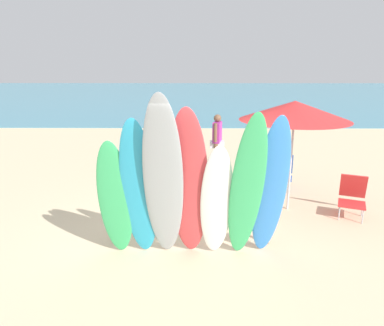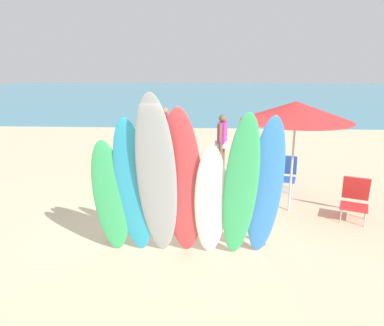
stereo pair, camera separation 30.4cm
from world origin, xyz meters
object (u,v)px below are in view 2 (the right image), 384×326
Objects in this scene: surfboard_blue_6 at (265,191)px; surfboard_white_4 at (210,204)px; surfboard_red_3 at (183,187)px; beachgoer_photographing at (222,138)px; surfboard_teal_1 at (134,191)px; surfboard_green_5 at (240,192)px; beachgoer_by_water at (165,128)px; beach_umbrella at (296,111)px; surfboard_green_0 at (111,199)px; surfboard_rack at (188,213)px; beach_chair_red at (355,197)px; beach_chair_blue at (285,172)px; surfboard_grey_2 at (157,183)px.

surfboard_white_4 is at bearing -178.31° from surfboard_blue_6.
beachgoer_photographing is at bearing 86.19° from surfboard_red_3.
surfboard_teal_1 is 1.56m from surfboard_green_5.
beach_umbrella is (3.16, -4.63, 1.16)m from beachgoer_by_water.
surfboard_green_0 is 2.32m from surfboard_blue_6.
surfboard_rack is 1.13× the size of surfboard_blue_6.
beach_chair_red is at bearing 20.73° from surfboard_rack.
surfboard_teal_1 is 1.06× the size of beach_umbrella.
surfboard_white_4 is at bearing -20.12° from beachgoer_by_water.
beachgoer_by_water is at bearing 103.37° from surfboard_red_3.
surfboard_white_4 reaches higher than beach_chair_blue.
surfboard_grey_2 is at bearing -109.61° from beach_chair_blue.
beach_chair_red is at bearing -13.92° from beach_umbrella.
surfboard_teal_1 reaches higher than beach_chair_red.
surfboard_grey_2 is at bearing -26.50° from beachgoer_by_water.
beach_chair_red is (3.60, 1.97, -0.90)m from surfboard_grey_2.
beach_chair_red is at bearing 34.26° from surfboard_green_5.
surfboard_teal_1 is at bearing -142.54° from beach_umbrella.
surfboard_green_0 is 2.47× the size of beach_chair_red.
beachgoer_photographing is (0.72, 5.27, -0.33)m from surfboard_red_3.
surfboard_red_3 reaches higher than surfboard_green_0.
beach_chair_red is at bearing 19.94° from surfboard_green_0.
beach_chair_red is (3.97, 1.83, -0.72)m from surfboard_teal_1.
surfboard_grey_2 is (-0.38, -0.75, 0.77)m from surfboard_rack.
surfboard_teal_1 is at bearing 179.64° from beachgoer_photographing.
surfboard_grey_2 is 1.10× the size of surfboard_green_5.
beachgoer_photographing reaches higher than beach_chair_blue.
surfboard_green_0 is 1.51m from surfboard_white_4.
surfboard_white_4 is 3.42m from beach_chair_red.
surfboard_white_4 is (0.40, 0.01, -0.26)m from surfboard_red_3.
beach_chair_red is at bearing 33.72° from surfboard_red_3.
surfboard_rack is 1.05× the size of surfboard_red_3.
surfboard_blue_6 is at bearing 3.26° from surfboard_teal_1.
beach_chair_blue is at bearing 52.79° from surfboard_rack.
surfboard_green_5 is 1.07× the size of surfboard_blue_6.
surfboard_green_5 is at bearing -118.87° from beach_chair_red.
surfboard_rack is at bearing -111.51° from beach_chair_blue.
surfboard_blue_6 reaches higher than surfboard_white_4.
surfboard_green_0 is 4.81m from beach_chair_blue.
surfboard_rack is at bearing 119.91° from surfboard_white_4.
surfboard_teal_1 reaches higher than beachgoer_photographing.
surfboard_red_3 is at bearing -23.44° from beachgoer_by_water.
surfboard_green_0 is 5.50m from beachgoer_photographing.
surfboard_white_4 is at bearing 160.83° from surfboard_green_5.
surfboard_teal_1 is 0.73m from surfboard_red_3.
beach_chair_blue is (3.34, -3.26, -0.49)m from beachgoer_by_water.
surfboard_teal_1 is at bearing -29.51° from beachgoer_by_water.
beachgoer_photographing is (-0.10, 5.36, -0.30)m from surfboard_green_5.
beachgoer_by_water is at bearing 65.70° from beachgoer_photographing.
beachgoer_photographing is at bearing 81.46° from surfboard_rack.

